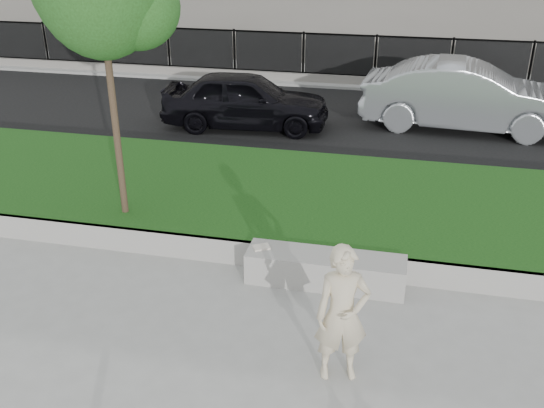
% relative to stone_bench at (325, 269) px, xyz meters
% --- Properties ---
extents(ground, '(90.00, 90.00, 0.00)m').
position_rel_stone_bench_xyz_m(ground, '(-1.71, -0.80, -0.23)').
color(ground, gray).
rests_on(ground, ground).
extents(grass_bank, '(34.00, 4.00, 0.40)m').
position_rel_stone_bench_xyz_m(grass_bank, '(-1.71, 2.20, -0.03)').
color(grass_bank, '#0E360D').
rests_on(grass_bank, ground).
extents(grass_kerb, '(34.00, 0.08, 0.40)m').
position_rel_stone_bench_xyz_m(grass_kerb, '(-1.71, 0.24, -0.03)').
color(grass_kerb, gray).
rests_on(grass_kerb, ground).
extents(street, '(34.00, 7.00, 0.04)m').
position_rel_stone_bench_xyz_m(street, '(-1.71, 7.70, -0.21)').
color(street, black).
rests_on(street, ground).
extents(far_pavement, '(34.00, 3.00, 0.12)m').
position_rel_stone_bench_xyz_m(far_pavement, '(-1.71, 12.20, -0.17)').
color(far_pavement, gray).
rests_on(far_pavement, ground).
extents(iron_fence, '(32.00, 0.30, 1.50)m').
position_rel_stone_bench_xyz_m(iron_fence, '(-1.71, 11.20, 0.31)').
color(iron_fence, slate).
rests_on(iron_fence, far_pavement).
extents(stone_bench, '(2.24, 0.56, 0.46)m').
position_rel_stone_bench_xyz_m(stone_bench, '(0.00, 0.00, 0.00)').
color(stone_bench, gray).
rests_on(stone_bench, ground).
extents(man, '(0.69, 0.54, 1.65)m').
position_rel_stone_bench_xyz_m(man, '(0.43, -1.85, 0.60)').
color(man, beige).
rests_on(man, ground).
extents(book, '(0.29, 0.26, 0.03)m').
position_rel_stone_bench_xyz_m(book, '(-0.93, 0.01, 0.24)').
color(book, beige).
rests_on(book, stone_bench).
extents(car_dark, '(4.16, 1.96, 1.37)m').
position_rel_stone_bench_xyz_m(car_dark, '(-2.91, 6.56, 0.50)').
color(car_dark, black).
rests_on(car_dark, street).
extents(car_silver, '(5.04, 2.05, 1.63)m').
position_rel_stone_bench_xyz_m(car_silver, '(2.30, 7.60, 0.62)').
color(car_silver, '#9CA0A5').
rests_on(car_silver, street).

